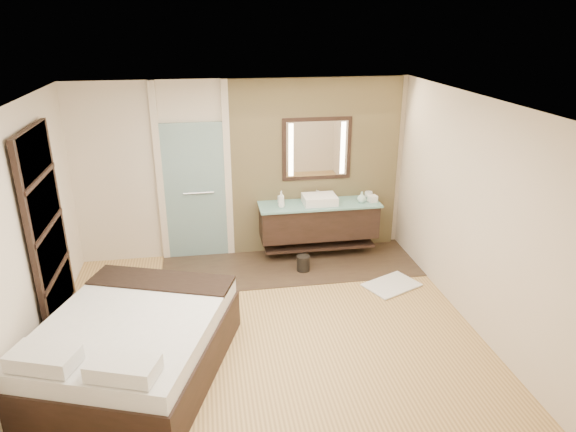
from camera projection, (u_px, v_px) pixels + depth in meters
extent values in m
plane|color=olive|center=(264.00, 329.00, 6.18)|extent=(5.00, 5.00, 0.00)
cube|color=#33231B|center=(290.00, 265.00, 7.74)|extent=(3.80, 1.30, 0.01)
cube|color=tan|center=(316.00, 167.00, 7.89)|extent=(2.60, 0.08, 2.70)
cube|color=black|center=(319.00, 221.00, 7.91)|extent=(1.80, 0.50, 0.50)
cube|color=black|center=(318.00, 244.00, 8.05)|extent=(1.71, 0.45, 0.04)
cube|color=#87CFC5|center=(319.00, 204.00, 7.79)|extent=(1.85, 0.55, 0.03)
cube|color=white|center=(320.00, 199.00, 7.76)|extent=(0.50, 0.38, 0.13)
cylinder|color=silver|center=(317.00, 194.00, 7.93)|extent=(0.03, 0.03, 0.18)
cylinder|color=silver|center=(318.00, 190.00, 7.86)|extent=(0.02, 0.10, 0.02)
cube|color=black|center=(317.00, 149.00, 7.74)|extent=(1.06, 0.03, 0.96)
cube|color=white|center=(317.00, 149.00, 7.72)|extent=(0.94, 0.01, 0.84)
cube|color=beige|center=(291.00, 150.00, 7.66)|extent=(0.07, 0.01, 0.80)
cube|color=beige|center=(343.00, 148.00, 7.78)|extent=(0.07, 0.01, 0.80)
cube|color=#B9EBEB|center=(195.00, 192.00, 7.71)|extent=(0.90, 0.05, 2.10)
cylinder|color=silver|center=(199.00, 193.00, 7.67)|extent=(0.45, 0.03, 0.03)
cube|color=beige|center=(159.00, 174.00, 7.53)|extent=(0.10, 0.08, 2.70)
cube|color=beige|center=(228.00, 171.00, 7.69)|extent=(0.10, 0.08, 2.70)
cube|color=black|center=(47.00, 231.00, 5.92)|extent=(0.06, 1.20, 2.40)
cube|color=#F5E5CE|center=(60.00, 294.00, 6.23)|extent=(0.02, 1.06, 0.52)
cube|color=#F5E5CE|center=(52.00, 250.00, 6.02)|extent=(0.02, 1.06, 0.52)
cube|color=#F5E5CE|center=(44.00, 203.00, 5.80)|extent=(0.02, 1.06, 0.52)
cube|color=#F5E5CE|center=(34.00, 152.00, 5.59)|extent=(0.02, 1.06, 0.52)
cube|color=black|center=(134.00, 353.00, 5.35)|extent=(2.31, 2.57, 0.47)
cube|color=silver|center=(131.00, 326.00, 5.23)|extent=(2.25, 2.50, 0.19)
cube|color=black|center=(161.00, 281.00, 5.93)|extent=(1.71, 1.00, 0.04)
cube|color=silver|center=(44.00, 358.00, 4.45)|extent=(0.66, 0.50, 0.15)
cube|color=silver|center=(123.00, 368.00, 4.33)|extent=(0.66, 0.50, 0.15)
cube|color=silver|center=(392.00, 285.00, 7.16)|extent=(0.86, 0.75, 0.02)
cylinder|color=black|center=(303.00, 264.00, 7.55)|extent=(0.24, 0.24, 0.24)
cube|color=white|center=(373.00, 199.00, 7.84)|extent=(0.14, 0.14, 0.10)
imported|color=white|center=(281.00, 199.00, 7.60)|extent=(0.12, 0.12, 0.25)
imported|color=#B2B2B2|center=(281.00, 198.00, 7.78)|extent=(0.09, 0.09, 0.17)
imported|color=silver|center=(362.00, 197.00, 7.80)|extent=(0.17, 0.17, 0.17)
imported|color=white|center=(369.00, 195.00, 8.02)|extent=(0.16, 0.16, 0.10)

